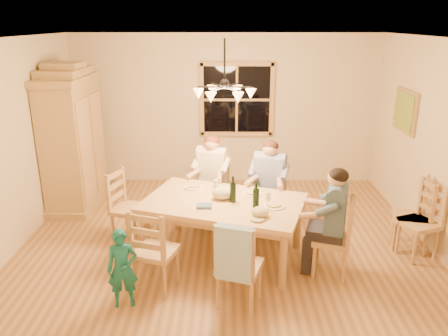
{
  "coord_description": "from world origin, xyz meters",
  "views": [
    {
      "loc": [
        0.04,
        -5.32,
        2.9
      ],
      "look_at": [
        -0.01,
        0.1,
        1.06
      ],
      "focal_mm": 35.0,
      "sensor_mm": 36.0,
      "label": 1
    }
  ],
  "objects_px": {
    "chair_near_left": "(157,263)",
    "wine_bottle_b": "(256,195)",
    "chair_end_right": "(331,250)",
    "chair_far_right": "(268,209)",
    "chair_spare_front": "(416,234)",
    "chair_near_right": "(239,278)",
    "adult_woman": "(212,168)",
    "adult_plaid_man": "(269,174)",
    "armoire": "(73,142)",
    "child": "(122,268)",
    "chair_spare_back": "(410,227)",
    "adult_slate_man": "(334,209)",
    "dining_table": "(223,208)",
    "chair_far_left": "(212,202)",
    "chair_end_left": "(130,219)",
    "wine_bottle_a": "(233,189)",
    "chandelier": "(225,91)"
  },
  "relations": [
    {
      "from": "chair_near_left",
      "to": "wine_bottle_b",
      "type": "relative_size",
      "value": 3.0
    },
    {
      "from": "chair_end_right",
      "to": "chair_far_right",
      "type": "bearing_deg",
      "value": 46.64
    },
    {
      "from": "chair_far_right",
      "to": "chair_spare_front",
      "type": "xyz_separation_m",
      "value": [
        1.82,
        -0.75,
        0.0
      ]
    },
    {
      "from": "chair_near_right",
      "to": "adult_woman",
      "type": "bearing_deg",
      "value": 117.9
    },
    {
      "from": "adult_plaid_man",
      "to": "chair_near_left",
      "type": "bearing_deg",
      "value": 64.8
    },
    {
      "from": "armoire",
      "to": "child",
      "type": "relative_size",
      "value": 2.62
    },
    {
      "from": "chair_far_right",
      "to": "chair_end_right",
      "type": "xyz_separation_m",
      "value": [
        0.64,
        -1.17,
        0.0
      ]
    },
    {
      "from": "armoire",
      "to": "adult_plaid_man",
      "type": "xyz_separation_m",
      "value": [
        3.05,
        -0.9,
        -0.22
      ]
    },
    {
      "from": "chair_spare_front",
      "to": "chair_spare_back",
      "type": "height_order",
      "value": "same"
    },
    {
      "from": "adult_slate_man",
      "to": "adult_woman",
      "type": "bearing_deg",
      "value": 63.43
    },
    {
      "from": "armoire",
      "to": "adult_plaid_man",
      "type": "relative_size",
      "value": 2.63
    },
    {
      "from": "adult_plaid_man",
      "to": "wine_bottle_b",
      "type": "height_order",
      "value": "adult_plaid_man"
    },
    {
      "from": "adult_slate_man",
      "to": "chair_spare_back",
      "type": "height_order",
      "value": "adult_slate_man"
    },
    {
      "from": "wine_bottle_b",
      "to": "chair_spare_back",
      "type": "bearing_deg",
      "value": 11.08
    },
    {
      "from": "chair_end_right",
      "to": "adult_plaid_man",
      "type": "distance_m",
      "value": 1.44
    },
    {
      "from": "chair_near_right",
      "to": "chair_near_left",
      "type": "bearing_deg",
      "value": 180.0
    },
    {
      "from": "child",
      "to": "chair_spare_back",
      "type": "xyz_separation_m",
      "value": [
        3.51,
        1.26,
        -0.14
      ]
    },
    {
      "from": "dining_table",
      "to": "chair_spare_back",
      "type": "xyz_separation_m",
      "value": [
        2.46,
        0.2,
        -0.36
      ]
    },
    {
      "from": "chair_far_left",
      "to": "wine_bottle_b",
      "type": "xyz_separation_m",
      "value": [
        0.57,
        -1.23,
        0.62
      ]
    },
    {
      "from": "chair_far_left",
      "to": "chair_end_left",
      "type": "distance_m",
      "value": 1.26
    },
    {
      "from": "wine_bottle_a",
      "to": "adult_plaid_man",
      "type": "bearing_deg",
      "value": 56.15
    },
    {
      "from": "child",
      "to": "dining_table",
      "type": "bearing_deg",
      "value": 33.9
    },
    {
      "from": "dining_table",
      "to": "child",
      "type": "xyz_separation_m",
      "value": [
        -1.04,
        -1.06,
        -0.22
      ]
    },
    {
      "from": "chair_end_left",
      "to": "chair_far_left",
      "type": "bearing_deg",
      "value": 136.74
    },
    {
      "from": "adult_woman",
      "to": "wine_bottle_a",
      "type": "bearing_deg",
      "value": 123.98
    },
    {
      "from": "chair_near_left",
      "to": "adult_slate_man",
      "type": "relative_size",
      "value": 1.13
    },
    {
      "from": "dining_table",
      "to": "wine_bottle_a",
      "type": "xyz_separation_m",
      "value": [
        0.12,
        -0.02,
        0.26
      ]
    },
    {
      "from": "adult_slate_man",
      "to": "child",
      "type": "relative_size",
      "value": 0.99
    },
    {
      "from": "chandelier",
      "to": "wine_bottle_b",
      "type": "bearing_deg",
      "value": -52.94
    },
    {
      "from": "chair_near_left",
      "to": "chair_spare_front",
      "type": "bearing_deg",
      "value": 30.75
    },
    {
      "from": "chandelier",
      "to": "wine_bottle_b",
      "type": "height_order",
      "value": "chandelier"
    },
    {
      "from": "adult_woman",
      "to": "chair_spare_front",
      "type": "height_order",
      "value": "adult_woman"
    },
    {
      "from": "chair_near_right",
      "to": "wine_bottle_a",
      "type": "relative_size",
      "value": 3.0
    },
    {
      "from": "adult_plaid_man",
      "to": "chandelier",
      "type": "bearing_deg",
      "value": 54.29
    },
    {
      "from": "chair_end_right",
      "to": "chair_spare_front",
      "type": "height_order",
      "value": "same"
    },
    {
      "from": "chair_spare_back",
      "to": "child",
      "type": "bearing_deg",
      "value": 120.06
    },
    {
      "from": "armoire",
      "to": "wine_bottle_b",
      "type": "height_order",
      "value": "armoire"
    },
    {
      "from": "chair_near_right",
      "to": "chair_spare_back",
      "type": "relative_size",
      "value": 1.0
    },
    {
      "from": "adult_woman",
      "to": "wine_bottle_a",
      "type": "height_order",
      "value": "adult_woman"
    },
    {
      "from": "adult_slate_man",
      "to": "chair_spare_front",
      "type": "xyz_separation_m",
      "value": [
        1.18,
        0.42,
        -0.54
      ]
    },
    {
      "from": "chair_end_right",
      "to": "wine_bottle_a",
      "type": "bearing_deg",
      "value": 89.21
    },
    {
      "from": "chandelier",
      "to": "chair_end_left",
      "type": "bearing_deg",
      "value": 174.65
    },
    {
      "from": "chair_near_right",
      "to": "wine_bottle_b",
      "type": "xyz_separation_m",
      "value": [
        0.21,
        0.81,
        0.62
      ]
    },
    {
      "from": "chair_end_left",
      "to": "chair_end_right",
      "type": "relative_size",
      "value": 1.0
    },
    {
      "from": "chair_far_right",
      "to": "chair_end_right",
      "type": "height_order",
      "value": "same"
    },
    {
      "from": "dining_table",
      "to": "chair_end_right",
      "type": "distance_m",
      "value": 1.4
    },
    {
      "from": "child",
      "to": "armoire",
      "type": "bearing_deg",
      "value": 105.1
    },
    {
      "from": "chair_far_left",
      "to": "adult_woman",
      "type": "distance_m",
      "value": 0.54
    },
    {
      "from": "armoire",
      "to": "chair_spare_front",
      "type": "distance_m",
      "value": 5.2
    },
    {
      "from": "chandelier",
      "to": "chair_near_right",
      "type": "height_order",
      "value": "chandelier"
    }
  ]
}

